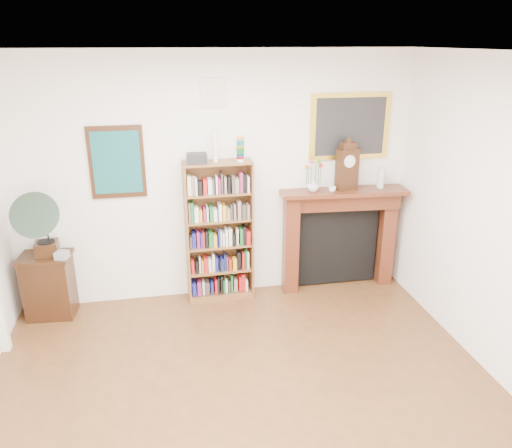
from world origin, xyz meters
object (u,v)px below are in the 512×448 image
at_px(bookshelf, 219,225).
at_px(bottle_right, 380,178).
at_px(cd_stack, 62,255).
at_px(mantel_clock, 347,167).
at_px(fireplace, 339,229).
at_px(teacup, 332,189).
at_px(flower_vase, 313,185).
at_px(gramophone, 39,221).
at_px(bottle_left, 381,178).
at_px(side_cabinet, 49,286).

bearing_deg(bookshelf, bottle_right, -0.90).
distance_m(cd_stack, mantel_clock, 3.26).
height_order(fireplace, teacup, teacup).
height_order(mantel_clock, flower_vase, mantel_clock).
bearing_deg(bottle_right, flower_vase, -177.34).
height_order(gramophone, bottle_left, bottle_left).
bearing_deg(bottle_right, side_cabinet, -178.70).
bearing_deg(flower_vase, fireplace, 8.63).
relative_size(gramophone, bottle_right, 3.81).
bearing_deg(cd_stack, fireplace, 4.10).
height_order(gramophone, cd_stack, gramophone).
xyz_separation_m(teacup, bottle_left, (0.61, 0.06, 0.09)).
xyz_separation_m(fireplace, bottle_left, (0.46, -0.06, 0.63)).
bearing_deg(flower_vase, cd_stack, -176.51).
bearing_deg(bottle_left, flower_vase, 179.79).
bearing_deg(mantel_clock, cd_stack, 172.86).
height_order(side_cabinet, bottle_right, bottle_right).
height_order(side_cabinet, bottle_left, bottle_left).
bearing_deg(bottle_left, teacup, -174.74).
height_order(flower_vase, bottle_left, bottle_left).
bearing_deg(bookshelf, mantel_clock, -1.86).
bearing_deg(bottle_left, bookshelf, 179.66).
bearing_deg(gramophone, cd_stack, -9.10).
height_order(fireplace, flower_vase, flower_vase).
height_order(cd_stack, teacup, teacup).
height_order(cd_stack, bottle_left, bottle_left).
relative_size(cd_stack, teacup, 1.45).
distance_m(bookshelf, teacup, 1.35).
relative_size(cd_stack, bottle_left, 0.50).
height_order(gramophone, flower_vase, gramophone).
bearing_deg(side_cabinet, bottle_left, 5.41).
relative_size(bookshelf, teacup, 22.84).
xyz_separation_m(bookshelf, bottle_left, (1.91, -0.01, 0.45)).
height_order(mantel_clock, teacup, mantel_clock).
distance_m(teacup, bottle_left, 0.62).
bearing_deg(fireplace, teacup, -139.62).
distance_m(flower_vase, bottle_right, 0.82).
bearing_deg(mantel_clock, bookshelf, 169.62).
relative_size(side_cabinet, cd_stack, 5.99).
xyz_separation_m(bottle_left, bottle_right, (-0.00, 0.04, -0.02)).
bearing_deg(mantel_clock, bottle_left, -11.61).
height_order(side_cabinet, gramophone, gramophone).
bearing_deg(cd_stack, bottle_right, 3.30).
height_order(bookshelf, side_cabinet, bookshelf).
distance_m(gramophone, bottle_right, 3.77).
height_order(fireplace, mantel_clock, mantel_clock).
relative_size(bookshelf, cd_stack, 15.73).
distance_m(side_cabinet, fireplace, 3.36).
relative_size(side_cabinet, bottle_left, 2.99).
height_order(cd_stack, flower_vase, flower_vase).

